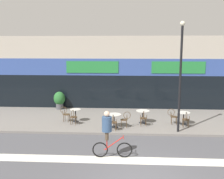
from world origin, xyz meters
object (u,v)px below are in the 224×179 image
at_px(cafe_chair_1_near, 113,121).
at_px(cafe_chair_3_side, 173,115).
at_px(bistro_table_3, 184,116).
at_px(planter_pot, 59,100).
at_px(cafe_chair_3_near, 186,118).
at_px(cafe_chair_0_side, 65,113).
at_px(cyclist_0, 108,131).
at_px(cafe_chair_0_near, 73,116).
at_px(cafe_chair_2_near, 144,117).
at_px(bistro_table_1, 114,118).
at_px(bistro_table_2, 143,114).
at_px(lamp_post, 181,70).
at_px(cafe_chair_1_side, 125,118).
at_px(bistro_table_0, 76,113).

relative_size(cafe_chair_1_near, cafe_chair_3_side, 1.00).
xyz_separation_m(bistro_table_3, cafe_chair_3_side, (-0.63, 0.01, 0.01)).
bearing_deg(bistro_table_3, planter_pot, 158.23).
distance_m(cafe_chair_1_near, cafe_chair_3_near, 4.08).
distance_m(cafe_chair_0_side, cyclist_0, 5.58).
bearing_deg(cafe_chair_0_near, cafe_chair_3_near, -83.67).
bearing_deg(cyclist_0, planter_pot, 115.88).
bearing_deg(cafe_chair_3_side, cafe_chair_2_near, -157.39).
bearing_deg(planter_pot, cafe_chair_2_near, -33.00).
relative_size(cafe_chair_0_side, cafe_chair_3_near, 1.00).
bearing_deg(cafe_chair_3_side, bistro_table_3, 5.15).
bearing_deg(cafe_chair_2_near, bistro_table_3, -79.45).
height_order(bistro_table_1, cafe_chair_1_near, cafe_chair_1_near).
height_order(bistro_table_2, lamp_post, lamp_post).
bearing_deg(cafe_chair_1_side, cafe_chair_2_near, -166.10).
bearing_deg(lamp_post, bistro_table_2, 140.06).
bearing_deg(bistro_table_2, lamp_post, -39.94).
height_order(bistro_table_2, cafe_chair_1_side, cafe_chair_1_side).
xyz_separation_m(cafe_chair_3_near, planter_pot, (-8.11, 3.87, 0.18)).
distance_m(bistro_table_0, bistro_table_2, 4.00).
height_order(cafe_chair_0_near, cafe_chair_3_near, same).
distance_m(bistro_table_2, planter_pot, 6.56).
bearing_deg(bistro_table_2, planter_pot, 151.57).
relative_size(cafe_chair_2_near, cyclist_0, 0.45).
xyz_separation_m(bistro_table_0, cafe_chair_1_near, (2.34, -1.58, -0.02)).
relative_size(bistro_table_2, cafe_chair_0_near, 0.87).
relative_size(cafe_chair_3_near, planter_pot, 0.71).
distance_m(bistro_table_2, cafe_chair_1_side, 1.38).
bearing_deg(bistro_table_2, cafe_chair_2_near, -89.79).
height_order(cafe_chair_0_near, cafe_chair_3_side, same).
bearing_deg(bistro_table_1, cafe_chair_1_side, 0.24).
height_order(cafe_chair_3_side, lamp_post, lamp_post).
bearing_deg(cafe_chair_1_near, lamp_post, -83.51).
xyz_separation_m(cafe_chair_0_near, cafe_chair_1_near, (2.35, -0.96, 0.00)).
relative_size(cafe_chair_1_near, cyclist_0, 0.45).
height_order(cafe_chair_0_side, cafe_chair_3_near, same).
bearing_deg(bistro_table_3, bistro_table_1, -168.63).
height_order(planter_pot, lamp_post, lamp_post).
relative_size(cafe_chair_2_near, planter_pot, 0.71).
distance_m(cafe_chair_3_side, cyclist_0, 5.73).
distance_m(cafe_chair_1_near, cafe_chair_2_near, 1.90).
xyz_separation_m(cafe_chair_1_near, cafe_chair_3_side, (3.38, 1.44, 0.00)).
xyz_separation_m(cafe_chair_1_side, cafe_chair_3_side, (2.74, 0.81, 0.00)).
relative_size(bistro_table_2, cafe_chair_3_near, 0.87).
xyz_separation_m(cafe_chair_0_near, cafe_chair_2_near, (4.02, -0.04, 0.00)).
relative_size(cafe_chair_3_near, lamp_post, 0.16).
height_order(cafe_chair_2_near, planter_pot, planter_pot).
bearing_deg(bistro_table_1, planter_pot, 135.53).
distance_m(cafe_chair_1_side, cyclist_0, 3.86).
bearing_deg(cafe_chair_2_near, cyclist_0, 155.51).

